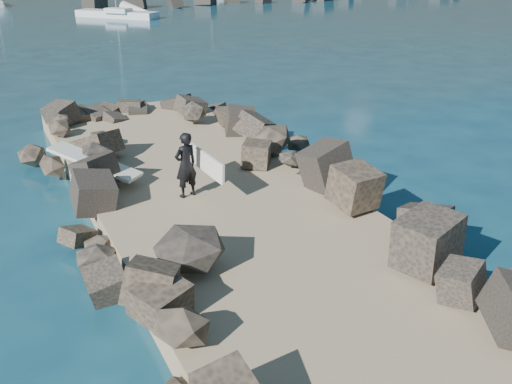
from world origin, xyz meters
TOP-DOWN VIEW (x-y plane):
  - ground at (0.00, 0.00)m, footprint 800.00×800.00m
  - jetty at (0.00, -2.00)m, footprint 6.00×26.00m
  - riprap_left at (-2.90, -1.50)m, footprint 2.60×22.00m
  - riprap_right at (2.90, -1.50)m, footprint 2.60×22.00m
  - surfboard_resting at (-2.56, 3.42)m, footprint 2.20×2.41m
  - surfer_with_board at (-0.67, 1.42)m, footprint 0.95×2.06m
  - sailboat_c at (8.61, 46.73)m, footprint 7.05×7.63m

SIDE VIEW (x-z plane):
  - ground at x=0.00m, z-range 0.00..0.00m
  - jetty at x=0.00m, z-range 0.00..0.60m
  - sailboat_c at x=8.61m, z-range -4.72..5.41m
  - riprap_left at x=-2.90m, z-range 0.00..1.00m
  - riprap_right at x=2.90m, z-range 0.00..1.00m
  - surfboard_resting at x=-2.56m, z-range 1.00..1.09m
  - surfer_with_board at x=-0.67m, z-range 0.61..2.27m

